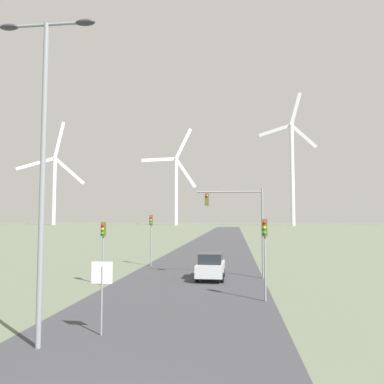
{
  "coord_description": "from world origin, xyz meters",
  "views": [
    {
      "loc": [
        3.02,
        -6.57,
        4.29
      ],
      "look_at": [
        0.0,
        19.84,
        6.12
      ],
      "focal_mm": 35.0,
      "sensor_mm": 36.0,
      "label": 1
    }
  ],
  "objects": [
    {
      "name": "traffic_light_post_near_left",
      "position": [
        -5.4,
        16.78,
        2.93
      ],
      "size": [
        0.28,
        0.34,
        4.0
      ],
      "color": "gray",
      "rests_on": "ground"
    },
    {
      "name": "car_approaching",
      "position": [
        1.32,
        19.78,
        0.91
      ],
      "size": [
        1.88,
        4.13,
        1.83
      ],
      "color": "#B7BCC1",
      "rests_on": "ground"
    },
    {
      "name": "wind_turbine_far_left",
      "position": [
        -103.79,
        204.54,
        25.63
      ],
      "size": [
        37.4,
        13.08,
        62.26
      ],
      "color": "silver",
      "rests_on": "ground"
    },
    {
      "name": "wind_turbine_left",
      "position": [
        -30.94,
        207.95,
        24.62
      ],
      "size": [
        31.04,
        9.16,
        57.17
      ],
      "color": "silver",
      "rests_on": "ground"
    },
    {
      "name": "traffic_light_mast_overhead",
      "position": [
        3.39,
        20.66,
        4.57
      ],
      "size": [
        4.75,
        0.35,
        6.41
      ],
      "color": "gray",
      "rests_on": "ground"
    },
    {
      "name": "wind_turbine_center",
      "position": [
        33.52,
        195.4,
        32.18
      ],
      "size": [
        29.99,
        7.15,
        71.17
      ],
      "color": "silver",
      "rests_on": "ground"
    },
    {
      "name": "road_surface",
      "position": [
        0.0,
        48.0,
        0.0
      ],
      "size": [
        10.0,
        240.0,
        0.01
      ],
      "color": "#38383D",
      "rests_on": "ground"
    },
    {
      "name": "streetlamp",
      "position": [
        -3.46,
        5.39,
        6.89
      ],
      "size": [
        3.5,
        0.32,
        11.12
      ],
      "color": "gray",
      "rests_on": "ground"
    },
    {
      "name": "traffic_light_post_mid_left",
      "position": [
        -4.49,
        26.59,
        3.29
      ],
      "size": [
        0.28,
        0.34,
        4.52
      ],
      "color": "gray",
      "rests_on": "ground"
    },
    {
      "name": "stop_sign_near",
      "position": [
        -1.87,
        6.93,
        1.87
      ],
      "size": [
        0.81,
        0.07,
        2.67
      ],
      "color": "gray",
      "rests_on": "ground"
    },
    {
      "name": "traffic_light_post_near_right",
      "position": [
        4.55,
        13.27,
        3.09
      ],
      "size": [
        0.28,
        0.33,
        4.22
      ],
      "color": "gray",
      "rests_on": "ground"
    }
  ]
}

